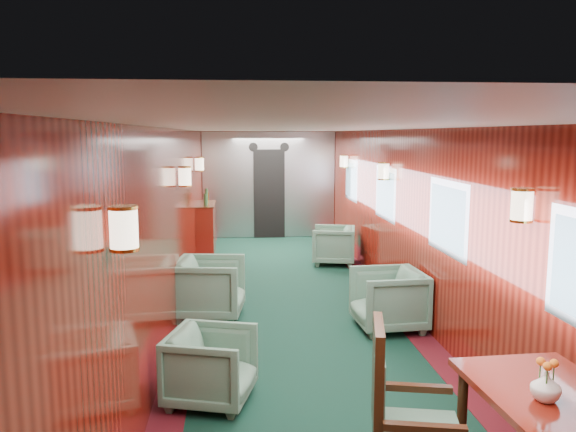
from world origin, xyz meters
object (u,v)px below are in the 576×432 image
object	(u,v)px
dining_table	(550,413)
armchair_left_near	(211,366)
armchair_left_far	(210,288)
armchair_right_far	(333,245)
side_chair	(400,411)
armchair_right_near	(388,299)
credenza	(206,229)

from	to	relation	value
dining_table	armchair_left_near	bearing A→B (deg)	137.21
armchair_left_far	armchair_right_far	bearing A→B (deg)	-29.05
side_chair	armchair_right_far	distance (m)	6.75
armchair_right_near	armchair_right_far	bearing A→B (deg)	177.59
credenza	armchair_left_far	size ratio (longest dim) A/B	1.52
dining_table	side_chair	size ratio (longest dim) A/B	0.95
side_chair	armchair_left_near	world-z (taller)	side_chair
armchair_right_near	armchair_right_far	world-z (taller)	armchair_right_near
armchair_right_near	armchair_left_far	bearing A→B (deg)	-110.06
dining_table	credenza	size ratio (longest dim) A/B	0.89
armchair_left_far	armchair_right_near	bearing A→B (deg)	-99.09
armchair_left_near	armchair_left_far	xyz separation A→B (m)	(-0.11, 2.33, 0.06)
dining_table	armchair_right_far	world-z (taller)	dining_table
armchair_left_near	armchair_right_far	size ratio (longest dim) A/B	0.94
dining_table	armchair_right_far	xyz separation A→B (m)	(-0.07, 6.91, -0.36)
credenza	armchair_right_far	distance (m)	2.53
armchair_left_near	credenza	bearing A→B (deg)	19.10
credenza	armchair_right_near	xyz separation A→B (m)	(2.39, -4.42, -0.15)
side_chair	credenza	size ratio (longest dim) A/B	0.93
armchair_right_far	armchair_left_near	bearing A→B (deg)	-8.92
dining_table	armchair_right_near	size ratio (longest dim) A/B	1.43
credenza	armchair_left_far	bearing A→B (deg)	-86.40
armchair_right_near	armchair_right_far	distance (m)	3.46
armchair_right_near	credenza	bearing A→B (deg)	-154.93
armchair_left_near	dining_table	bearing A→B (deg)	-114.66
side_chair	armchair_right_far	bearing A→B (deg)	95.91
side_chair	credenza	bearing A→B (deg)	114.01
credenza	armchair_right_near	bearing A→B (deg)	-61.58
dining_table	armchair_left_far	bearing A→B (deg)	115.64
armchair_right_far	side_chair	bearing A→B (deg)	5.64
credenza	armchair_right_near	distance (m)	5.03
credenza	armchair_left_near	bearing A→B (deg)	-86.75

